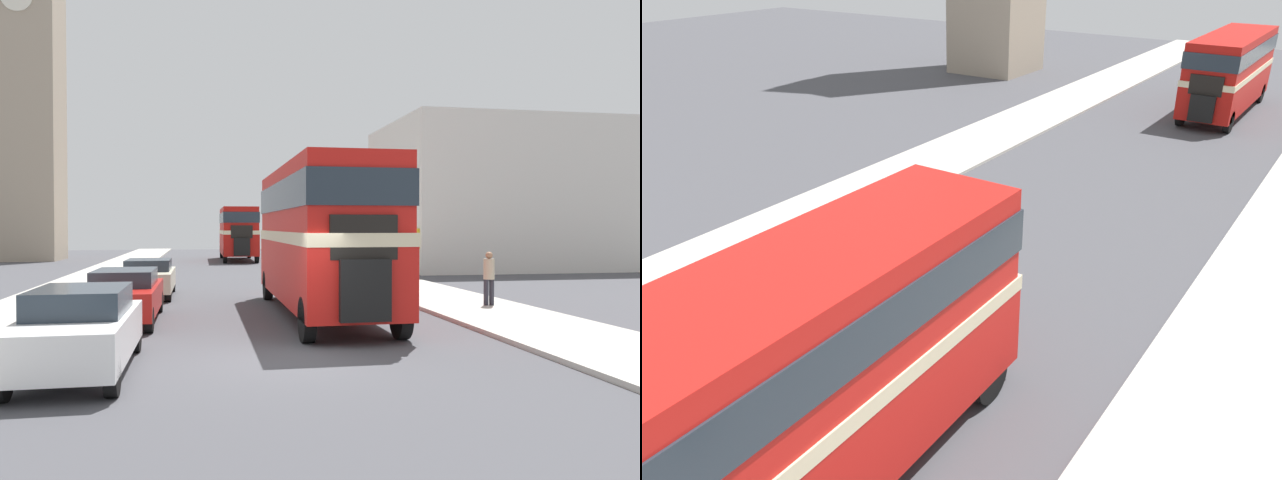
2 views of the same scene
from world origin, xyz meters
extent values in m
cube|color=red|center=(1.71, 5.96, 1.34)|extent=(2.51, 10.14, 1.69)
cube|color=beige|center=(1.71, 5.96, 2.34)|extent=(2.53, 10.19, 0.31)
cube|color=red|center=(1.71, 5.96, 3.41)|extent=(2.46, 9.93, 1.84)
cube|color=#232D38|center=(1.71, 5.96, 3.50)|extent=(2.53, 10.04, 0.83)
cylinder|color=black|center=(0.60, 10.09, 0.52)|extent=(0.28, 1.04, 1.04)
cylinder|color=black|center=(2.83, 10.09, 0.52)|extent=(0.28, 1.04, 1.04)
cube|color=#B2140F|center=(1.08, 36.36, 1.27)|extent=(2.54, 9.09, 1.56)
cube|color=beige|center=(1.08, 36.36, 2.20)|extent=(2.56, 9.14, 0.28)
cube|color=#B2140F|center=(1.08, 36.36, 3.19)|extent=(2.49, 8.91, 1.70)
cube|color=#232D38|center=(1.08, 36.36, 3.27)|extent=(2.56, 9.00, 0.77)
cube|color=black|center=(1.08, 31.71, 1.20)|extent=(1.14, 0.20, 1.25)
cube|color=black|center=(1.08, 31.84, 2.25)|extent=(1.52, 0.12, 0.91)
cylinder|color=black|center=(-0.05, 32.64, 0.52)|extent=(0.28, 1.04, 1.04)
cylinder|color=black|center=(2.21, 32.64, 0.52)|extent=(0.28, 1.04, 1.04)
cylinder|color=black|center=(-0.05, 39.96, 0.52)|extent=(0.28, 1.04, 1.04)
cylinder|color=black|center=(2.21, 39.96, 0.52)|extent=(0.28, 1.04, 1.04)
cylinder|color=black|center=(-4.62, 7.48, 0.32)|extent=(0.20, 0.64, 0.64)
cylinder|color=black|center=(-3.02, 7.48, 0.32)|extent=(0.20, 0.64, 0.64)
cube|color=beige|center=(-3.68, 11.84, 0.64)|extent=(1.80, 4.34, 0.70)
cube|color=#232D38|center=(-3.68, 12.01, 1.19)|extent=(1.59, 2.26, 0.41)
cylinder|color=black|center=(-4.48, 10.12, 0.32)|extent=(0.20, 0.64, 0.64)
cylinder|color=black|center=(-2.88, 10.12, 0.32)|extent=(0.20, 0.64, 0.64)
cylinder|color=black|center=(-4.48, 13.56, 0.32)|extent=(0.20, 0.64, 0.64)
cylinder|color=black|center=(-2.88, 13.56, 0.32)|extent=(0.20, 0.64, 0.64)
camera|label=1|loc=(-1.76, -12.14, 2.64)|focal=35.00mm
camera|label=2|loc=(8.00, 1.52, 8.50)|focal=35.00mm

